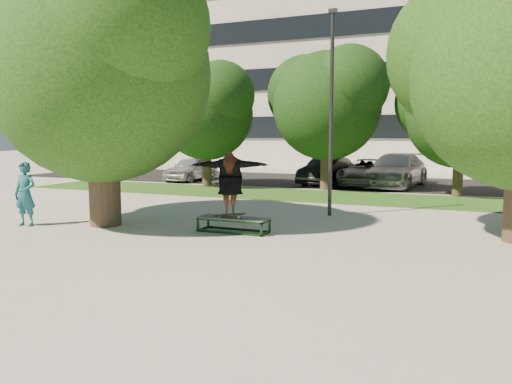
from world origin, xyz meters
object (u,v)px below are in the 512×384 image
at_px(car_dark, 327,171).
at_px(car_grey, 368,173).
at_px(car_silver_a, 191,169).
at_px(bystander, 25,194).
at_px(lamppost, 331,111).
at_px(tree_left, 100,60).
at_px(grind_box, 233,225).
at_px(car_silver_b, 396,170).

bearing_deg(car_dark, car_grey, 7.74).
bearing_deg(car_grey, car_silver_a, -173.62).
bearing_deg(bystander, car_dark, 65.10).
bearing_deg(car_dark, lamppost, -65.28).
relative_size(lamppost, car_grey, 1.30).
relative_size(tree_left, car_dark, 1.74).
xyz_separation_m(grind_box, bystander, (-5.53, -1.40, 0.68)).
bearing_deg(car_silver_a, tree_left, -68.82).
xyz_separation_m(grind_box, car_silver_b, (2.28, 13.06, 0.59)).
relative_size(tree_left, car_grey, 1.52).
xyz_separation_m(lamppost, car_grey, (-0.54, 9.19, -2.50)).
xyz_separation_m(tree_left, lamppost, (5.29, 3.91, -1.27)).
height_order(bystander, car_silver_b, bystander).
xyz_separation_m(car_silver_a, car_silver_b, (10.53, 1.04, 0.14)).
relative_size(grind_box, bystander, 1.04).
bearing_deg(car_dark, car_silver_a, -164.94).
height_order(bystander, car_dark, bystander).
xyz_separation_m(tree_left, bystander, (-1.82, -1.01, -3.55)).
relative_size(bystander, car_grey, 0.37).
distance_m(grind_box, car_grey, 12.76).
height_order(bystander, car_silver_a, bystander).
bearing_deg(car_grey, car_silver_b, 18.03).
xyz_separation_m(tree_left, grind_box, (3.72, 0.39, -4.23)).
xyz_separation_m(lamppost, car_dark, (-2.56, 9.24, -2.48)).
relative_size(grind_box, car_grey, 0.38).
bearing_deg(car_silver_a, car_dark, 6.96).
bearing_deg(lamppost, car_dark, 105.48).
distance_m(lamppost, grind_box, 4.86).
distance_m(grind_box, car_silver_b, 13.27).
distance_m(lamppost, car_silver_b, 9.86).
bearing_deg(car_dark, bystander, -98.58).
height_order(lamppost, bystander, lamppost).
xyz_separation_m(car_dark, car_silver_b, (3.27, 0.30, 0.11)).
bearing_deg(grind_box, car_silver_b, 80.09).
relative_size(lamppost, grind_box, 3.39).
bearing_deg(tree_left, car_silver_b, 65.96).
height_order(grind_box, bystander, bystander).
bearing_deg(lamppost, car_grey, 93.38).
bearing_deg(tree_left, grind_box, 5.92).
relative_size(car_silver_a, car_dark, 0.92).
bearing_deg(lamppost, grind_box, -114.11).
height_order(grind_box, car_dark, car_dark).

